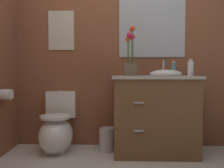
{
  "coord_description": "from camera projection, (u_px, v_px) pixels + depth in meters",
  "views": [
    {
      "loc": [
        -0.14,
        -1.65,
        0.93
      ],
      "look_at": [
        -0.23,
        1.09,
        0.79
      ],
      "focal_mm": 39.89,
      "sensor_mm": 36.0,
      "label": 1
    }
  ],
  "objects": [
    {
      "name": "trash_bin",
      "position": [
        107.0,
        139.0,
        2.89
      ],
      "size": [
        0.18,
        0.18,
        0.27
      ],
      "color": "#B7B7BC",
      "rests_on": "ground_plane"
    },
    {
      "name": "wall_poster",
      "position": [
        61.0,
        30.0,
        3.07
      ],
      "size": [
        0.32,
        0.01,
        0.48
      ],
      "primitive_type": "cube",
      "color": "beige"
    },
    {
      "name": "toilet",
      "position": [
        57.0,
        131.0,
        2.86
      ],
      "size": [
        0.38,
        0.59,
        0.69
      ],
      "color": "white",
      "rests_on": "ground_plane"
    },
    {
      "name": "lotion_bottle",
      "position": [
        174.0,
        69.0,
        2.86
      ],
      "size": [
        0.05,
        0.05,
        0.17
      ],
      "color": "teal",
      "rests_on": "vanity_cabinet"
    },
    {
      "name": "vanity_cabinet",
      "position": [
        155.0,
        114.0,
        2.79
      ],
      "size": [
        0.94,
        0.56,
        1.06
      ],
      "color": "brown",
      "rests_on": "ground_plane"
    },
    {
      "name": "wall_back",
      "position": [
        147.0,
        45.0,
        3.07
      ],
      "size": [
        4.43,
        0.05,
        2.5
      ],
      "primitive_type": "cube",
      "color": "brown",
      "rests_on": "ground_plane"
    },
    {
      "name": "toilet_paper_roll",
      "position": [
        6.0,
        94.0,
        2.66
      ],
      "size": [
        0.11,
        0.11,
        0.11
      ],
      "primitive_type": "cylinder",
      "rotation": [
        0.0,
        1.57,
        0.0
      ],
      "color": "white"
    },
    {
      "name": "flower_vase",
      "position": [
        130.0,
        59.0,
        2.73
      ],
      "size": [
        0.14,
        0.14,
        0.55
      ],
      "color": "brown",
      "rests_on": "vanity_cabinet"
    },
    {
      "name": "soap_bottle",
      "position": [
        191.0,
        68.0,
        2.69
      ],
      "size": [
        0.06,
        0.06,
        0.18
      ],
      "color": "white",
      "rests_on": "vanity_cabinet"
    },
    {
      "name": "wall_mirror",
      "position": [
        152.0,
        28.0,
        3.03
      ],
      "size": [
        0.8,
        0.01,
        0.7
      ],
      "primitive_type": "cube",
      "color": "#B2BCC6"
    }
  ]
}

